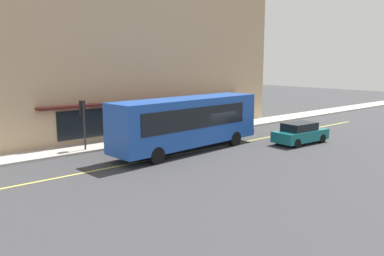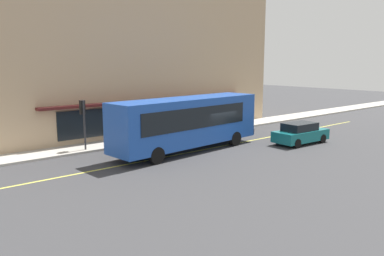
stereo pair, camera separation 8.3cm
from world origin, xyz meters
TOP-DOWN VIEW (x-y plane):
  - ground at (0.00, 0.00)m, footprint 120.00×120.00m
  - sidewalk at (0.00, 5.26)m, footprint 80.00×2.52m
  - lane_centre_stripe at (0.00, 0.00)m, footprint 36.00×0.16m
  - storefront_building at (-0.55, 10.61)m, footprint 26.40×8.80m
  - bus at (-2.15, 0.38)m, footprint 11.29×3.37m
  - traffic_light at (-7.41, 4.66)m, footprint 0.30×0.52m
  - car_teal at (5.51, -2.96)m, footprint 4.40×2.06m
  - pedestrian_waiting at (1.93, 4.47)m, footprint 0.34×0.34m

SIDE VIEW (x-z plane):
  - ground at x=0.00m, z-range 0.00..0.00m
  - lane_centre_stripe at x=0.00m, z-range 0.00..0.01m
  - sidewalk at x=0.00m, z-range 0.00..0.15m
  - car_teal at x=5.51m, z-range -0.02..1.50m
  - pedestrian_waiting at x=1.93m, z-range 0.34..2.13m
  - bus at x=-2.15m, z-range 0.24..3.74m
  - traffic_light at x=-7.41m, z-range 0.93..4.13m
  - storefront_building at x=-0.55m, z-range -0.01..12.98m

